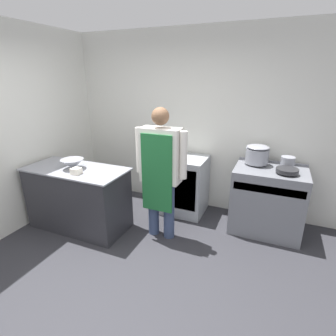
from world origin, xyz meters
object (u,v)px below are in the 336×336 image
object	(u,v)px
stove	(267,200)
person_cook	(161,167)
fridge_unit	(183,185)
plastic_tub	(76,171)
sauce_pot	(288,162)
stock_pot	(257,154)
mixing_bowl	(72,164)
saute_pan	(287,170)

from	to	relation	value
stove	person_cook	bearing A→B (deg)	-151.25
stove	fridge_unit	world-z (taller)	stove
fridge_unit	plastic_tub	bearing A→B (deg)	-131.88
person_cook	sauce_pot	size ratio (longest dim) A/B	9.85
stock_pot	sauce_pot	distance (m)	0.39
stove	stock_pot	xyz separation A→B (m)	(-0.20, 0.12, 0.59)
stove	sauce_pot	size ratio (longest dim) A/B	5.29
mixing_bowl	stock_pot	size ratio (longest dim) A/B	0.99
mixing_bowl	fridge_unit	bearing A→B (deg)	39.52
plastic_tub	stock_pot	size ratio (longest dim) A/B	0.36
stove	mixing_bowl	bearing A→B (deg)	-159.03
fridge_unit	person_cook	bearing A→B (deg)	-92.91
mixing_bowl	stock_pot	distance (m)	2.47
mixing_bowl	plastic_tub	size ratio (longest dim) A/B	2.74
stock_pot	sauce_pot	bearing A→B (deg)	-0.00
stock_pot	plastic_tub	bearing A→B (deg)	-149.69
saute_pan	sauce_pot	xyz separation A→B (m)	(0.00, 0.23, 0.04)
person_cook	saute_pan	bearing A→B (deg)	21.81
fridge_unit	saute_pan	size ratio (longest dim) A/B	3.33
stove	fridge_unit	bearing A→B (deg)	176.97
stove	saute_pan	distance (m)	0.53
saute_pan	person_cook	bearing A→B (deg)	-158.19
fridge_unit	mixing_bowl	xyz separation A→B (m)	(-1.21, -1.00, 0.49)
stove	mixing_bowl	xyz separation A→B (m)	(-2.44, -0.93, 0.48)
fridge_unit	mixing_bowl	bearing A→B (deg)	-140.48
mixing_bowl	plastic_tub	distance (m)	0.24
stove	plastic_tub	distance (m)	2.54
plastic_tub	person_cook	bearing A→B (deg)	21.34
person_cook	mixing_bowl	xyz separation A→B (m)	(-1.17, -0.24, -0.04)
mixing_bowl	plastic_tub	bearing A→B (deg)	-38.11
mixing_bowl	sauce_pot	world-z (taller)	sauce_pot
mixing_bowl	saute_pan	size ratio (longest dim) A/B	1.13
person_cook	mixing_bowl	size ratio (longest dim) A/B	5.67
fridge_unit	stock_pot	distance (m)	1.18
fridge_unit	saute_pan	xyz separation A→B (m)	(1.41, -0.18, 0.50)
fridge_unit	plastic_tub	size ratio (longest dim) A/B	8.05
stock_pot	saute_pan	bearing A→B (deg)	-31.08
fridge_unit	sauce_pot	distance (m)	1.51
fridge_unit	stock_pot	bearing A→B (deg)	2.94
plastic_tub	saute_pan	bearing A→B (deg)	21.62
plastic_tub	saute_pan	size ratio (longest dim) A/B	0.41
person_cook	stock_pot	distance (m)	1.34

